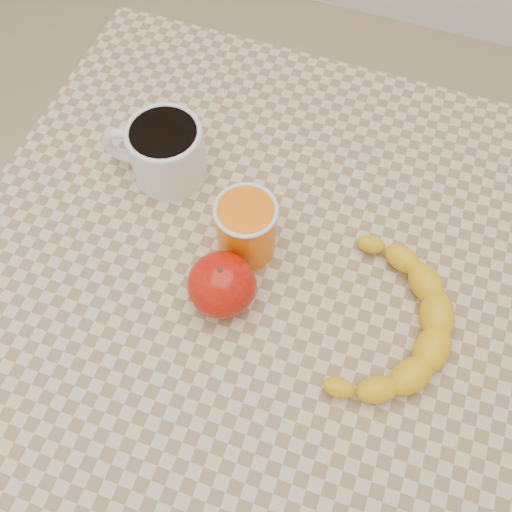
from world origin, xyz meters
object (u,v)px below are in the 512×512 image
(apple, at_px, (222,285))
(banana, at_px, (388,323))
(coffee_mug, at_px, (165,150))
(orange_juice_glass, at_px, (246,228))
(table, at_px, (256,291))

(apple, height_order, banana, apple)
(coffee_mug, xyz_separation_m, orange_juice_glass, (0.15, -0.08, 0.00))
(table, relative_size, apple, 8.82)
(table, bearing_deg, apple, -109.66)
(orange_juice_glass, distance_m, banana, 0.21)
(apple, distance_m, banana, 0.21)
(orange_juice_glass, bearing_deg, banana, -14.38)
(coffee_mug, bearing_deg, table, -30.18)
(table, height_order, coffee_mug, coffee_mug)
(table, xyz_separation_m, coffee_mug, (-0.17, 0.10, 0.13))
(coffee_mug, bearing_deg, banana, -20.50)
(coffee_mug, height_order, orange_juice_glass, orange_juice_glass)
(coffee_mug, xyz_separation_m, banana, (0.35, -0.13, -0.03))
(table, height_order, banana, banana)
(table, xyz_separation_m, banana, (0.18, -0.03, 0.11))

